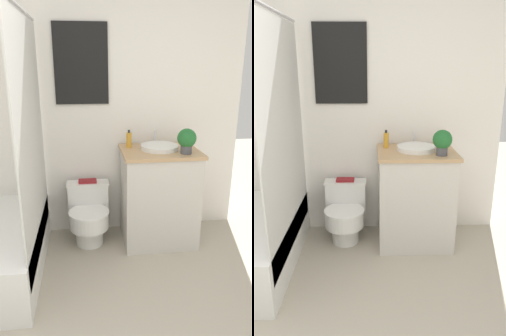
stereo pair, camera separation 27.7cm
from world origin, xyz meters
TOP-DOWN VIEW (x-y plane):
  - wall_back at (0.00, 2.23)m, footprint 3.04×0.07m
  - shower_area at (-0.68, 1.55)m, footprint 0.65×1.31m
  - toilet at (0.02, 1.95)m, footprint 0.40×0.48m
  - vanity at (0.67, 1.91)m, footprint 0.69×0.56m
  - sink at (0.67, 1.93)m, footprint 0.34×0.38m
  - soap_bottle at (0.41, 2.03)m, footprint 0.05×0.05m
  - potted_plant at (0.86, 1.76)m, footprint 0.16×0.16m
  - book_on_tank at (0.02, 2.08)m, footprint 0.17×0.09m

SIDE VIEW (x-z plane):
  - shower_area at x=-0.68m, z-range -0.72..1.26m
  - toilet at x=0.02m, z-range 0.00..0.55m
  - vanity at x=0.67m, z-range 0.00..0.89m
  - book_on_tank at x=0.02m, z-range 0.55..0.58m
  - sink at x=0.67m, z-range 0.85..0.98m
  - soap_bottle at x=0.41m, z-range 0.88..1.04m
  - potted_plant at x=0.86m, z-range 0.91..1.12m
  - wall_back at x=0.00m, z-range 0.01..2.51m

